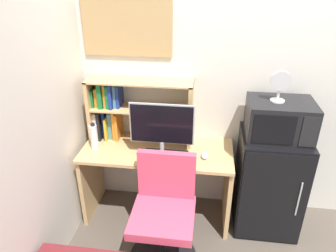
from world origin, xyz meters
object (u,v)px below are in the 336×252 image
Objects in this scene: monitor at (162,127)px; keyboard at (166,155)px; water_bottle at (94,137)px; desk_chair at (164,218)px; wall_corkboard at (127,27)px; computer_mouse at (205,155)px; hutch_bookshelf at (124,108)px; mini_fridge at (268,182)px; microwave at (279,120)px; desk_fan at (280,85)px.

monitor reaches higher than keyboard.
desk_chair is (0.67, -0.42, -0.46)m from water_bottle.
desk_chair is at bearing -61.16° from wall_corkboard.
desk_chair is at bearing -79.70° from monitor.
monitor is 0.70× the size of wall_corkboard.
keyboard is 1.11m from wall_corkboard.
water_bottle is at bearing 178.36° from monitor.
computer_mouse is at bearing -0.96° from water_bottle.
water_bottle is at bearing -133.44° from hutch_bookshelf.
computer_mouse is 0.97m from water_bottle.
mini_fridge is at bearing -11.50° from wall_corkboard.
monitor is 0.58× the size of mini_fridge.
water_bottle is at bearing 179.04° from computer_mouse.
keyboard is at bearing -172.77° from mini_fridge.
keyboard is 0.52m from desk_chair.
water_bottle reaches higher than mini_fridge.
mini_fridge is (0.94, 0.09, -0.53)m from monitor.
microwave reaches higher than computer_mouse.
desk_fan reaches higher than hutch_bookshelf.
wall_corkboard is at bearing 67.40° from hutch_bookshelf.
keyboard is 1.50× the size of desk_fan.
hutch_bookshelf reaches higher than desk_chair.
wall_corkboard reaches higher than microwave.
microwave is (0.94, 0.09, 0.08)m from monitor.
desk_fan reaches higher than microwave.
keyboard is at bearing -172.58° from microwave.
desk_chair is (0.46, -0.64, -0.65)m from hutch_bookshelf.
water_bottle is (-0.22, -0.23, -0.19)m from hutch_bookshelf.
desk_chair is 1.58m from wall_corkboard.
water_bottle is at bearing -177.16° from microwave.
wall_corkboard reaches higher than hutch_bookshelf.
computer_mouse is 0.21× the size of microwave.
keyboard is at bearing 95.65° from desk_chair.
desk_fan is at bearing 30.65° from desk_chair.
hutch_bookshelf reaches higher than monitor.
computer_mouse is at bearing -171.16° from mini_fridge.
mini_fridge is at bearing 2.73° from water_bottle.
mini_fridge is (1.32, -0.15, -0.58)m from hutch_bookshelf.
hutch_bookshelf reaches higher than mini_fridge.
monitor is 0.59× the size of desk_chair.
microwave reaches higher than keyboard.
desk_fan is 1.37m from desk_chair.
water_bottle is 1.55m from microwave.
wall_corkboard is (-1.28, 0.26, 0.64)m from microwave.
desk_fan is (1.28, -0.16, 0.33)m from hutch_bookshelf.
hutch_bookshelf is 2.48× the size of keyboard.
desk_chair is at bearing -54.66° from hutch_bookshelf.
computer_mouse reaches higher than keyboard.
computer_mouse is at bearing -18.08° from hutch_bookshelf.
desk_fan is at bearing -176.55° from mini_fridge.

